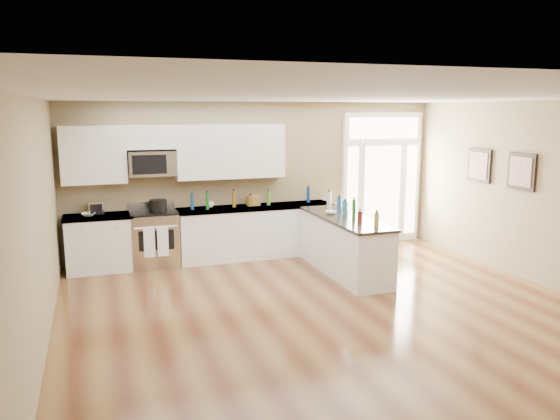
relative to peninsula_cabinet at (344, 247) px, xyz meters
name	(u,v)px	position (x,y,z in m)	size (l,w,h in m)	color
ground	(354,331)	(-0.93, -2.24, -0.43)	(8.00, 8.00, 0.00)	#532C17
room_shell	(358,192)	(-0.93, -2.24, 1.27)	(8.00, 8.00, 8.00)	#8E7C5A
back_cabinet_left	(100,245)	(-3.80, 1.45, 0.00)	(1.10, 0.66, 0.94)	white
back_cabinet_right	(256,233)	(-1.08, 1.45, 0.00)	(2.85, 0.66, 0.94)	white
peninsula_cabinet	(344,247)	(0.00, 0.00, 0.00)	(0.69, 2.32, 0.94)	white
upper_cabinet_left	(93,155)	(-3.81, 1.59, 1.49)	(1.04, 0.33, 0.95)	white
upper_cabinet_right	(231,151)	(-1.50, 1.59, 1.49)	(1.94, 0.33, 0.95)	white
upper_cabinet_short	(151,137)	(-2.88, 1.59, 1.77)	(0.82, 0.33, 0.40)	white
microwave	(152,163)	(-2.88, 1.56, 1.33)	(0.78, 0.41, 0.42)	silver
entry_door	(382,178)	(1.62, 1.71, 0.87)	(1.70, 0.10, 2.60)	white
wall_art_near	(479,165)	(2.54, -0.04, 1.27)	(0.05, 0.58, 0.58)	black
wall_art_far	(521,171)	(2.54, -1.04, 1.27)	(0.05, 0.58, 0.58)	black
kitchen_range	(154,238)	(-2.90, 1.45, 0.04)	(0.79, 0.70, 1.08)	silver
stockpot	(158,206)	(-2.82, 1.35, 0.63)	(0.30, 0.30, 0.23)	black
toaster_oven	(96,208)	(-3.82, 1.58, 0.61)	(0.24, 0.19, 0.21)	silver
cardboard_box	(253,200)	(-1.10, 1.55, 0.60)	(0.23, 0.17, 0.19)	brown
bowl_left	(88,214)	(-3.94, 1.44, 0.53)	(0.22, 0.22, 0.05)	white
bowl_peninsula	(331,213)	(-0.11, 0.29, 0.53)	(0.19, 0.19, 0.06)	white
cup_counter	(210,205)	(-1.89, 1.57, 0.56)	(0.13, 0.13, 0.11)	white
counter_bottles	(300,204)	(-0.52, 0.69, 0.63)	(2.41, 2.43, 0.31)	#19591E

